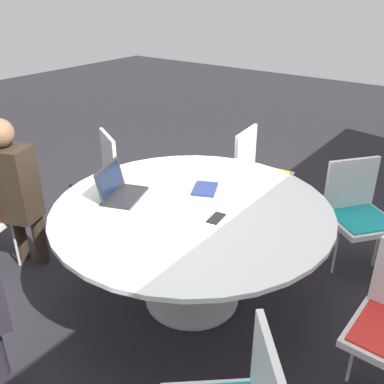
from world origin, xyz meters
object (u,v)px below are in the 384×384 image
Objects in this scene: chair_6 at (124,169)px; spiral_notebook at (205,189)px; chair_5 at (258,169)px; chair_4 at (358,208)px; person_0 at (11,185)px; laptop at (119,189)px; cell_phone at (216,218)px.

chair_6 is 3.33× the size of spiral_notebook.
chair_6 is at bearing -59.42° from chair_5.
spiral_notebook is at bearing -6.58° from chair_4.
chair_4 is 2.54m from person_0.
laptop is (0.73, 0.70, 0.29)m from chair_6.
chair_6 is at bearing 63.72° from person_0.
chair_4 is 1.25m from cell_phone.
cell_phone is at bearing 11.36° from chair_5.
chair_4 is 1.76m from laptop.
spiral_notebook is at bearing -135.47° from cell_phone.
person_0 is at bearing -14.87° from chair_4.
spiral_notebook is at bearing 9.59° from person_0.
cell_phone is at bearing -99.38° from laptop.
cell_phone is (-0.13, 0.68, -0.05)m from laptop.
person_0 is 0.86m from laptop.
chair_6 reaches higher than spiral_notebook.
chair_4 is at bearing 135.04° from spiral_notebook.
chair_5 reaches higher than spiral_notebook.
person_0 is at bearing 89.02° from laptop.
chair_4 is 0.71× the size of person_0.
laptop is (-0.28, 0.81, 0.09)m from person_0.
cell_phone is at bearing 12.24° from chair_4.
chair_5 is 1.41m from cell_phone.
chair_6 reaches higher than cell_phone.
laptop is at bearing -79.08° from cell_phone.
chair_5 is at bearing -30.53° from laptop.
laptop is (1.23, -1.22, 0.29)m from chair_4.
person_0 is at bearing -37.82° from chair_5.
chair_4 is at bearing 153.87° from cell_phone.
cell_phone is at bearing -4.75° from person_0.
person_0 reaches higher than chair_5.
person_0 is 8.04× the size of cell_phone.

